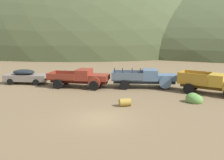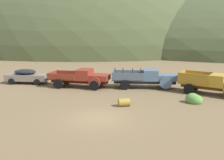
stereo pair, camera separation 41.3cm
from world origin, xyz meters
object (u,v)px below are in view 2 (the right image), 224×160
(truck_rust_red, at_px, (84,78))
(oil_drum_tipped, at_px, (124,102))
(truck_chalk_blue, at_px, (149,78))
(car_primer_gray, at_px, (29,76))
(truck_mustard, at_px, (216,84))

(truck_rust_red, height_order, oil_drum_tipped, truck_rust_red)
(truck_chalk_blue, distance_m, oil_drum_tipped, 7.11)
(truck_chalk_blue, xyz_separation_m, oil_drum_tipped, (-0.91, -7.02, -0.71))
(car_primer_gray, distance_m, truck_chalk_blue, 13.17)
(car_primer_gray, bearing_deg, truck_chalk_blue, -3.46)
(truck_mustard, bearing_deg, car_primer_gray, -162.02)
(car_primer_gray, xyz_separation_m, truck_chalk_blue, (13.10, 1.33, 0.20))
(car_primer_gray, relative_size, truck_mustard, 0.85)
(truck_chalk_blue, height_order, truck_mustard, truck_chalk_blue)
(truck_mustard, height_order, oil_drum_tipped, truck_mustard)
(truck_rust_red, distance_m, truck_chalk_blue, 6.63)
(oil_drum_tipped, bearing_deg, car_primer_gray, 154.98)
(truck_rust_red, xyz_separation_m, truck_chalk_blue, (6.44, 1.60, 0.02))
(truck_mustard, xyz_separation_m, oil_drum_tipped, (-7.15, -5.77, -0.70))
(truck_rust_red, relative_size, truck_mustard, 1.05)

